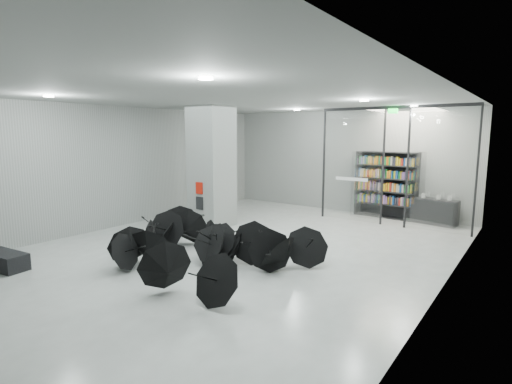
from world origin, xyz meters
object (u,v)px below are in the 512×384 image
Objects in this scene: column at (212,167)px; bookshelf at (386,185)px; shop_counter at (434,211)px; bench at (5,261)px; umbrella_cluster at (204,249)px.

column is 6.48m from bookshelf.
column reaches higher than shop_counter.
bench is 12.09m from bookshelf.
shop_counter is at bearing 64.91° from umbrella_cluster.
umbrella_cluster is at bearing 34.94° from bench.
shop_counter is 0.26× the size of umbrella_cluster.
bench is 0.83× the size of shop_counter.
umbrella_cluster is (2.48, -3.03, -1.68)m from column.
shop_counter is 8.48m from umbrella_cluster.
umbrella_cluster is at bearing -100.11° from bookshelf.
column is 6.42m from bench.
bench is at bearing -112.62° from bookshelf.
bookshelf is at bearing 76.57° from umbrella_cluster.
bookshelf is 1.91m from shop_counter.
bench is at bearing -138.13° from umbrella_cluster.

